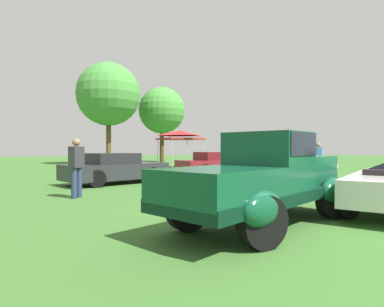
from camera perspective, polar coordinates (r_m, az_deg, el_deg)
ground_plane at (r=6.78m, az=16.82°, el=-11.10°), size 120.00×120.00×0.00m
feature_pickup_truck at (r=6.12m, az=12.80°, el=-4.13°), size 4.78×2.86×1.70m
show_car_charcoal at (r=13.34m, az=-13.29°, el=-2.60°), size 4.41×2.68×1.22m
show_car_burgundy at (r=17.27m, az=4.59°, el=-1.79°), size 4.44×1.82×1.22m
show_car_cream at (r=20.21m, az=17.33°, el=-1.44°), size 4.21×1.79×1.22m
spectator_near_truck at (r=9.73m, az=-19.67°, el=-2.05°), size 0.46×0.44×1.69m
spectator_between_cars at (r=16.90m, az=21.33°, el=-0.84°), size 0.42×0.47×1.69m
canopy_tent_center_field at (r=23.26m, az=-2.10°, el=3.38°), size 2.72×2.72×2.71m
treeline_mid_left at (r=30.56m, az=-14.50°, el=10.03°), size 5.68×5.68×9.14m
treeline_center at (r=33.86m, az=-5.33°, el=7.53°), size 4.78×4.78×7.74m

